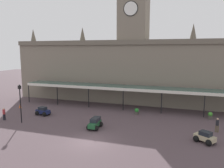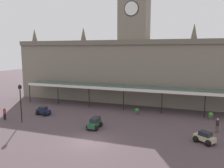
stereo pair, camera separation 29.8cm
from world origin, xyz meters
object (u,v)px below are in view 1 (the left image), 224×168
object	(u,v)px
car_green_estate	(95,124)
planter_by_canopy	(137,111)
traffic_cone	(20,106)
car_navy_sedan	(43,112)
pedestrian_crossing_forecourt	(4,113)
car_beige_sedan	(205,138)
pedestrian_near_entrance	(217,125)
victorian_lamppost	(20,99)
planter_near_kerb	(210,115)

from	to	relation	value
car_green_estate	planter_by_canopy	xyz separation A→B (m)	(3.55, 7.19, -0.07)
car_green_estate	traffic_cone	distance (m)	16.04
car_green_estate	planter_by_canopy	distance (m)	8.02
car_navy_sedan	pedestrian_crossing_forecourt	bearing A→B (deg)	-133.94
car_beige_sedan	pedestrian_crossing_forecourt	distance (m)	24.93
car_beige_sedan	pedestrian_crossing_forecourt	xyz separation A→B (m)	(-24.93, -0.40, 0.41)
car_beige_sedan	planter_by_canopy	size ratio (longest dim) A/B	2.34
car_navy_sedan	traffic_cone	bearing A→B (deg)	158.84
car_beige_sedan	pedestrian_near_entrance	xyz separation A→B (m)	(1.54, 3.53, 0.41)
victorian_lamppost	traffic_cone	distance (m)	8.58
pedestrian_near_entrance	victorian_lamppost	size ratio (longest dim) A/B	0.33
pedestrian_near_entrance	planter_by_canopy	xyz separation A→B (m)	(-10.15, 4.07, -0.42)
car_green_estate	planter_near_kerb	world-z (taller)	car_green_estate
car_green_estate	traffic_cone	size ratio (longest dim) A/B	3.11
car_green_estate	traffic_cone	world-z (taller)	car_green_estate
pedestrian_crossing_forecourt	car_beige_sedan	bearing A→B (deg)	0.92
pedestrian_near_entrance	traffic_cone	size ratio (longest dim) A/B	2.30
pedestrian_crossing_forecourt	victorian_lamppost	bearing A→B (deg)	-3.40
pedestrian_near_entrance	planter_near_kerb	world-z (taller)	pedestrian_near_entrance
pedestrian_crossing_forecourt	traffic_cone	bearing A→B (deg)	112.35
traffic_cone	victorian_lamppost	bearing A→B (deg)	-48.61
car_green_estate	car_beige_sedan	world-z (taller)	car_green_estate
victorian_lamppost	traffic_cone	size ratio (longest dim) A/B	6.86
victorian_lamppost	planter_near_kerb	size ratio (longest dim) A/B	5.20
pedestrian_near_entrance	planter_near_kerb	distance (m)	5.21
pedestrian_near_entrance	planter_near_kerb	bearing A→B (deg)	92.49
car_green_estate	traffic_cone	xyz separation A→B (m)	(-15.20, 5.12, -0.20)
pedestrian_crossing_forecourt	traffic_cone	world-z (taller)	pedestrian_crossing_forecourt
car_green_estate	victorian_lamppost	bearing A→B (deg)	-174.25
car_navy_sedan	victorian_lamppost	bearing A→B (deg)	-98.35
planter_near_kerb	car_green_estate	bearing A→B (deg)	-148.38
pedestrian_near_entrance	planter_by_canopy	size ratio (longest dim) A/B	1.74
traffic_cone	planter_near_kerb	size ratio (longest dim) A/B	0.76
planter_near_kerb	planter_by_canopy	world-z (taller)	same
car_beige_sedan	car_navy_sedan	size ratio (longest dim) A/B	1.05
car_navy_sedan	pedestrian_near_entrance	distance (m)	22.97
pedestrian_near_entrance	pedestrian_crossing_forecourt	bearing A→B (deg)	-171.56
traffic_cone	planter_by_canopy	size ratio (longest dim) A/B	0.76
pedestrian_near_entrance	car_green_estate	bearing A→B (deg)	-167.20
pedestrian_near_entrance	victorian_lamppost	distance (m)	23.98
pedestrian_crossing_forecourt	planter_by_canopy	distance (m)	18.17
car_green_estate	pedestrian_near_entrance	world-z (taller)	pedestrian_near_entrance
pedestrian_near_entrance	planter_by_canopy	world-z (taller)	pedestrian_near_entrance
pedestrian_crossing_forecourt	victorian_lamppost	distance (m)	3.67
planter_by_canopy	car_beige_sedan	bearing A→B (deg)	-41.40
car_navy_sedan	traffic_cone	size ratio (longest dim) A/B	2.93
planter_near_kerb	traffic_cone	bearing A→B (deg)	-173.67
planter_near_kerb	pedestrian_crossing_forecourt	bearing A→B (deg)	-160.85
pedestrian_crossing_forecourt	planter_by_canopy	xyz separation A→B (m)	(16.31, 8.00, -0.42)
pedestrian_near_entrance	car_navy_sedan	bearing A→B (deg)	-179.26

